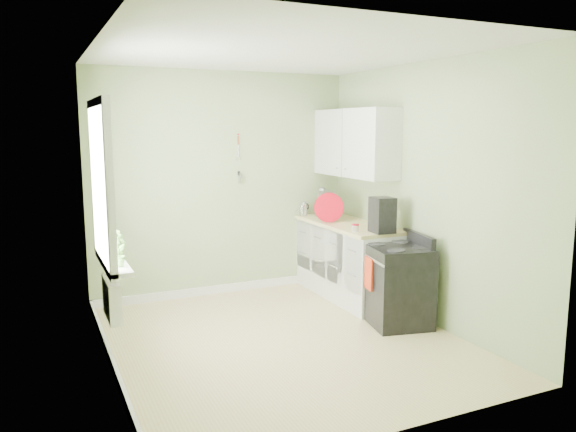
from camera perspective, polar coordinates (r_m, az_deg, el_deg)
name	(u,v)px	position (r m, az deg, el deg)	size (l,w,h in m)	color
floor	(284,342)	(5.53, -0.39, -12.69)	(3.20, 3.60, 0.02)	tan
ceiling	(284,50)	(5.18, -0.42, 16.51)	(3.20, 3.60, 0.02)	white
wall_back	(223,184)	(6.86, -6.67, 3.22)	(3.20, 0.02, 2.70)	#9CB178
wall_left	(102,213)	(4.76, -18.36, 0.30)	(0.02, 3.60, 2.70)	#9CB178
wall_right	(424,194)	(6.02, 13.70, 2.23)	(0.02, 3.60, 2.70)	#9CB178
base_cabinets	(348,261)	(6.82, 6.12, -4.61)	(0.60, 1.60, 0.87)	white
countertop	(348,224)	(6.72, 6.11, -0.85)	(0.64, 1.60, 0.04)	beige
upper_cabinets	(355,143)	(6.78, 6.80, 7.38)	(0.35, 1.40, 0.80)	white
window	(100,185)	(5.03, -18.56, 3.04)	(0.06, 1.14, 1.44)	white
window_sill	(113,261)	(5.15, -17.38, -4.35)	(0.18, 1.14, 0.04)	white
radiator	(112,299)	(5.18, -17.47, -8.05)	(0.12, 0.50, 0.35)	white
wall_utensils	(239,166)	(6.88, -5.03, 5.05)	(0.02, 0.14, 0.58)	beige
stove	(397,284)	(5.98, 11.05, -6.83)	(0.72, 0.78, 0.94)	black
stand_mixer	(326,205)	(7.03, 3.91, 1.11)	(0.25, 0.34, 0.38)	#B2B2B7
kettle	(303,209)	(7.22, 1.56, 0.76)	(0.18, 0.11, 0.18)	silver
coffee_maker	(382,216)	(6.11, 9.53, 0.01)	(0.24, 0.26, 0.38)	black
red_tray	(329,208)	(6.70, 4.18, 0.86)	(0.36, 0.36, 0.02)	#AD0918
jar	(355,228)	(6.12, 6.86, -1.22)	(0.08, 0.08, 0.09)	#C2B69C
plant_a	(119,249)	(4.79, -16.83, -3.19)	(0.16, 0.11, 0.31)	#416B27
plant_b	(115,246)	(4.98, -17.15, -2.91)	(0.15, 0.12, 0.27)	#416B27
plant_c	(107,235)	(5.54, -17.96, -1.81)	(0.15, 0.15, 0.27)	#416B27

